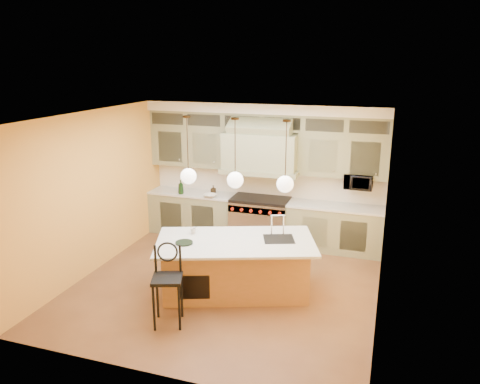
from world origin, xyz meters
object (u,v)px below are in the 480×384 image
(range, at_px, (260,219))
(kitchen_island, at_px, (236,265))
(microwave, at_px, (358,181))
(counter_stool, at_px, (167,279))

(range, height_order, kitchen_island, kitchen_island)
(range, distance_m, microwave, 2.18)
(range, relative_size, kitchen_island, 0.42)
(range, relative_size, counter_stool, 0.99)
(kitchen_island, distance_m, counter_stool, 1.40)
(range, distance_m, kitchen_island, 2.29)
(range, distance_m, counter_stool, 3.54)
(counter_stool, relative_size, microwave, 2.23)
(range, relative_size, microwave, 2.21)
(range, bearing_deg, microwave, 3.12)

